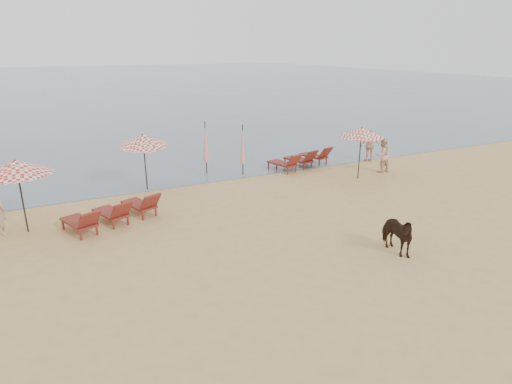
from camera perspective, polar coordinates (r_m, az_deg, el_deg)
ground at (r=11.41m, az=11.37°, el=-12.57°), size 120.00×120.00×0.00m
sea at (r=88.02m, az=-22.64°, el=13.52°), size 160.00×140.00×0.06m
lounger_cluster_left at (r=15.61m, az=-18.44°, el=-2.55°), size 3.39×2.69×0.65m
lounger_cluster_right at (r=22.02m, az=6.12°, el=4.44°), size 3.44×2.57×0.67m
umbrella_open_left_a at (r=15.61m, az=-29.33°, el=2.90°), size 2.19×2.19×2.49m
umbrella_open_left_b at (r=18.58m, az=-14.81°, el=6.71°), size 1.98×2.02×2.53m
umbrella_open_right at (r=20.22m, az=13.88°, el=7.76°), size 2.00×2.00×2.45m
umbrella_closed_left at (r=20.29m, az=-1.79°, el=6.36°), size 0.30×0.30×2.46m
umbrella_closed_right at (r=20.65m, az=-6.74°, el=6.64°), size 0.31×0.31×2.57m
cow at (r=13.39m, az=18.10°, el=-5.29°), size 0.74×1.50×1.24m
beachgoer_right_a at (r=21.90m, az=16.45°, el=4.73°), size 0.86×0.68×1.70m
beachgoer_right_b at (r=23.83m, az=14.95°, el=6.01°), size 1.10×0.69×1.74m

